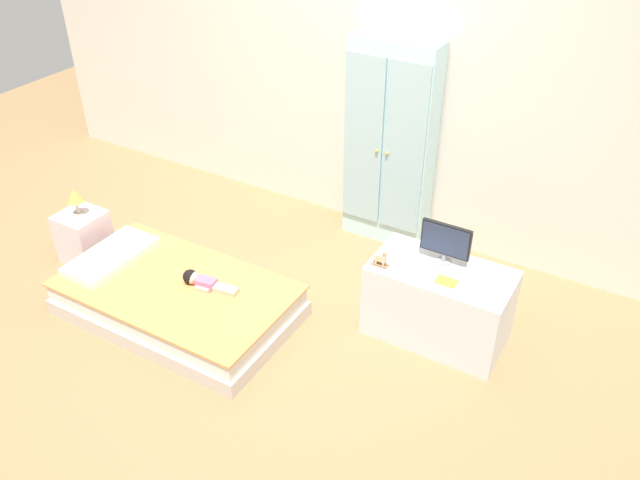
{
  "coord_description": "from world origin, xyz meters",
  "views": [
    {
      "loc": [
        1.98,
        -2.61,
        2.86
      ],
      "look_at": [
        0.23,
        0.38,
        0.55
      ],
      "focal_mm": 36.93,
      "sensor_mm": 36.0,
      "label": 1
    }
  ],
  "objects_px": {
    "bed": "(178,300)",
    "table_lamp": "(74,196)",
    "rocking_horse_toy": "(382,258)",
    "wardrobe": "(390,145)",
    "nightstand": "(84,237)",
    "tv_stand": "(438,303)",
    "tv_monitor": "(446,241)",
    "doll": "(200,281)",
    "book_yellow": "(447,281)"
  },
  "relations": [
    {
      "from": "bed",
      "to": "table_lamp",
      "type": "xyz_separation_m",
      "value": [
        -1.02,
        0.16,
        0.41
      ]
    },
    {
      "from": "table_lamp",
      "to": "rocking_horse_toy",
      "type": "distance_m",
      "value": 2.26
    },
    {
      "from": "wardrobe",
      "to": "rocking_horse_toy",
      "type": "relative_size",
      "value": 12.52
    },
    {
      "from": "nightstand",
      "to": "table_lamp",
      "type": "xyz_separation_m",
      "value": [
        0.0,
        0.0,
        0.34
      ]
    },
    {
      "from": "table_lamp",
      "to": "wardrobe",
      "type": "relative_size",
      "value": 0.14
    },
    {
      "from": "bed",
      "to": "wardrobe",
      "type": "bearing_deg",
      "value": 64.05
    },
    {
      "from": "rocking_horse_toy",
      "to": "wardrobe",
      "type": "bearing_deg",
      "value": 113.45
    },
    {
      "from": "tv_stand",
      "to": "rocking_horse_toy",
      "type": "relative_size",
      "value": 6.89
    },
    {
      "from": "wardrobe",
      "to": "tv_monitor",
      "type": "xyz_separation_m",
      "value": [
        0.76,
        -0.81,
        -0.12
      ]
    },
    {
      "from": "doll",
      "to": "tv_monitor",
      "type": "xyz_separation_m",
      "value": [
        1.38,
        0.68,
        0.38
      ]
    },
    {
      "from": "bed",
      "to": "tv_monitor",
      "type": "distance_m",
      "value": 1.79
    },
    {
      "from": "nightstand",
      "to": "tv_monitor",
      "type": "bearing_deg",
      "value": 13.28
    },
    {
      "from": "wardrobe",
      "to": "rocking_horse_toy",
      "type": "distance_m",
      "value": 1.15
    },
    {
      "from": "doll",
      "to": "nightstand",
      "type": "xyz_separation_m",
      "value": [
        -1.16,
        0.08,
        -0.09
      ]
    },
    {
      "from": "tv_monitor",
      "to": "book_yellow",
      "type": "xyz_separation_m",
      "value": [
        0.09,
        -0.18,
        -0.15
      ]
    },
    {
      "from": "nightstand",
      "to": "tv_monitor",
      "type": "height_order",
      "value": "tv_monitor"
    },
    {
      "from": "table_lamp",
      "to": "wardrobe",
      "type": "xyz_separation_m",
      "value": [
        1.78,
        1.41,
        0.25
      ]
    },
    {
      "from": "nightstand",
      "to": "tv_stand",
      "type": "bearing_deg",
      "value": 11.46
    },
    {
      "from": "doll",
      "to": "wardrobe",
      "type": "height_order",
      "value": "wardrobe"
    },
    {
      "from": "table_lamp",
      "to": "wardrobe",
      "type": "bearing_deg",
      "value": 38.46
    },
    {
      "from": "tv_stand",
      "to": "doll",
      "type": "bearing_deg",
      "value": -156.97
    },
    {
      "from": "wardrobe",
      "to": "tv_monitor",
      "type": "relative_size",
      "value": 5.02
    },
    {
      "from": "doll",
      "to": "table_lamp",
      "type": "distance_m",
      "value": 1.19
    },
    {
      "from": "nightstand",
      "to": "book_yellow",
      "type": "xyz_separation_m",
      "value": [
        2.63,
        0.42,
        0.33
      ]
    },
    {
      "from": "wardrobe",
      "to": "rocking_horse_toy",
      "type": "xyz_separation_m",
      "value": [
        0.45,
        -1.04,
        -0.21
      ]
    },
    {
      "from": "nightstand",
      "to": "tv_stand",
      "type": "height_order",
      "value": "tv_stand"
    },
    {
      "from": "bed",
      "to": "tv_monitor",
      "type": "relative_size",
      "value": 4.92
    },
    {
      "from": "doll",
      "to": "tv_stand",
      "type": "height_order",
      "value": "tv_stand"
    },
    {
      "from": "doll",
      "to": "table_lamp",
      "type": "relative_size",
      "value": 1.83
    },
    {
      "from": "table_lamp",
      "to": "tv_monitor",
      "type": "distance_m",
      "value": 2.61
    },
    {
      "from": "wardrobe",
      "to": "tv_stand",
      "type": "height_order",
      "value": "wardrobe"
    },
    {
      "from": "bed",
      "to": "tv_stand",
      "type": "distance_m",
      "value": 1.7
    },
    {
      "from": "tv_monitor",
      "to": "book_yellow",
      "type": "distance_m",
      "value": 0.25
    },
    {
      "from": "tv_stand",
      "to": "book_yellow",
      "type": "xyz_separation_m",
      "value": [
        0.06,
        -0.1,
        0.26
      ]
    },
    {
      "from": "nightstand",
      "to": "tv_monitor",
      "type": "distance_m",
      "value": 2.65
    },
    {
      "from": "rocking_horse_toy",
      "to": "tv_monitor",
      "type": "bearing_deg",
      "value": 36.32
    },
    {
      "from": "bed",
      "to": "table_lamp",
      "type": "bearing_deg",
      "value": 171.3
    },
    {
      "from": "rocking_horse_toy",
      "to": "table_lamp",
      "type": "bearing_deg",
      "value": -170.53
    },
    {
      "from": "nightstand",
      "to": "rocking_horse_toy",
      "type": "bearing_deg",
      "value": 9.47
    },
    {
      "from": "nightstand",
      "to": "tv_stand",
      "type": "distance_m",
      "value": 2.62
    },
    {
      "from": "tv_stand",
      "to": "table_lamp",
      "type": "bearing_deg",
      "value": -168.54
    },
    {
      "from": "tv_monitor",
      "to": "book_yellow",
      "type": "height_order",
      "value": "tv_monitor"
    },
    {
      "from": "nightstand",
      "to": "book_yellow",
      "type": "relative_size",
      "value": 3.17
    },
    {
      "from": "doll",
      "to": "rocking_horse_toy",
      "type": "relative_size",
      "value": 3.15
    },
    {
      "from": "doll",
      "to": "wardrobe",
      "type": "distance_m",
      "value": 1.69
    },
    {
      "from": "nightstand",
      "to": "table_lamp",
      "type": "bearing_deg",
      "value": 0.0
    },
    {
      "from": "nightstand",
      "to": "tv_stand",
      "type": "relative_size",
      "value": 0.45
    },
    {
      "from": "book_yellow",
      "to": "nightstand",
      "type": "bearing_deg",
      "value": -171.01
    },
    {
      "from": "doll",
      "to": "rocking_horse_toy",
      "type": "height_order",
      "value": "rocking_horse_toy"
    },
    {
      "from": "rocking_horse_toy",
      "to": "tv_stand",
      "type": "bearing_deg",
      "value": 23.75
    }
  ]
}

